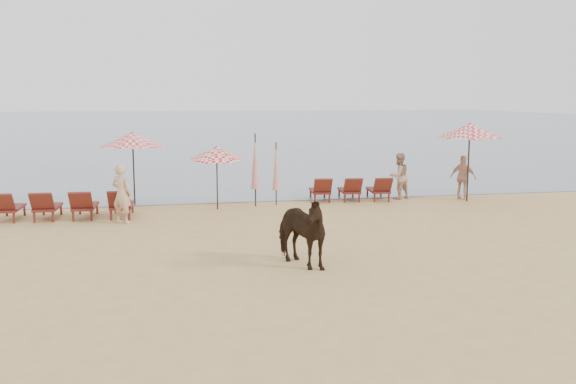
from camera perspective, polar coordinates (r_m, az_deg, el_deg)
name	(u,v)px	position (r m, az deg, el deg)	size (l,w,h in m)	color
ground	(338,282)	(13.11, 4.43, -7.96)	(120.00, 120.00, 0.00)	tan
sea	(182,122)	(92.22, -9.44, 6.12)	(160.00, 140.00, 0.06)	#51606B
lounger_cluster_left	(65,205)	(20.56, -19.21, -1.12)	(4.04, 1.87, 0.63)	#5C1D16
lounger_cluster_right	(350,189)	(22.98, 5.55, 0.25)	(2.91, 1.92, 0.61)	#5C1D16
umbrella_open_left_a	(133,140)	(22.55, -13.65, 4.56)	(2.20, 2.20, 2.50)	black
umbrella_open_left_b	(217,153)	(21.11, -6.36, 3.49)	(1.70, 1.73, 2.17)	black
umbrella_open_right	(470,131)	(23.47, 15.85, 5.27)	(2.29, 2.29, 2.79)	black
umbrella_closed_left	(255,162)	(21.67, -2.93, 2.71)	(0.30, 0.30, 2.47)	black
umbrella_closed_right	(276,166)	(21.88, -1.06, 2.28)	(0.26, 0.26, 2.17)	black
cow	(298,231)	(14.06, 0.91, -3.45)	(0.86, 1.89, 1.59)	black
beachgoer_left	(122,194)	(19.44, -14.57, -0.15)	(0.64, 0.42, 1.75)	tan
beachgoer_right_a	(399,176)	(23.59, 9.83, 1.41)	(0.81, 0.63, 1.68)	tan
beachgoer_right_b	(463,177)	(23.99, 15.31, 1.26)	(0.94, 0.39, 1.60)	tan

